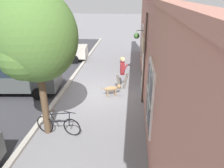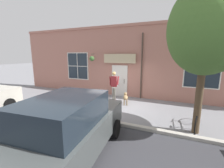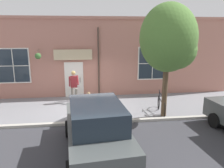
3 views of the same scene
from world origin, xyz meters
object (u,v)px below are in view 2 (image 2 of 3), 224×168
Objects in this scene: street_tree_by_curb at (209,32)px; pedestrian_walking at (114,83)px; dog_on_leash at (126,97)px; parked_car_mid_block at (69,128)px; leaning_bicycle at (196,118)px.

pedestrian_walking is at bearing -121.18° from street_tree_by_curb.
street_tree_by_curb reaches higher than dog_on_leash.
dog_on_leash is at bearing -122.48° from street_tree_by_curb.
street_tree_by_curb reaches higher than parked_car_mid_block.
parked_car_mid_block reaches higher than leaning_bicycle.
pedestrian_walking is 5.53m from parked_car_mid_block.
pedestrian_walking is at bearing -170.10° from parked_car_mid_block.
dog_on_leash is 0.21× the size of street_tree_by_curb.
pedestrian_walking reaches higher than parked_car_mid_block.
dog_on_leash is 5.03m from parked_car_mid_block.
parked_car_mid_block reaches higher than dog_on_leash.
pedestrian_walking is 1.69× the size of dog_on_leash.
street_tree_by_curb reaches higher than pedestrian_walking.
parked_car_mid_block is (5.01, 0.05, 0.48)m from dog_on_leash.
pedestrian_walking is 0.40× the size of parked_car_mid_block.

